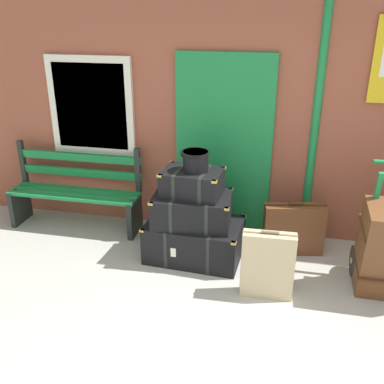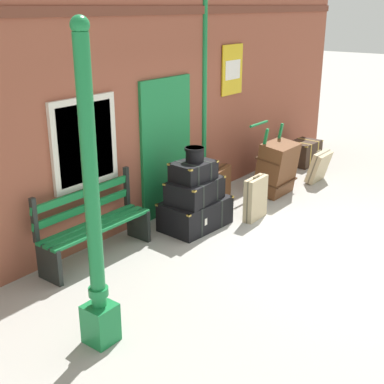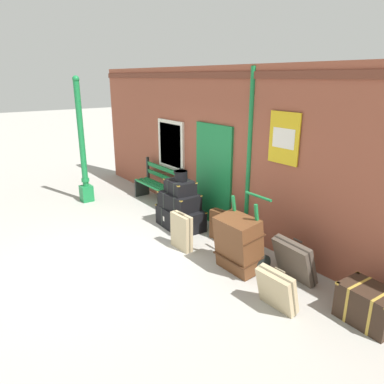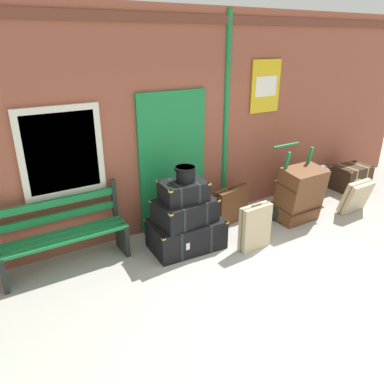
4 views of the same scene
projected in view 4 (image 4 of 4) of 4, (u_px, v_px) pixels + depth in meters
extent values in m
plane|color=#A3A099|center=(301.00, 302.00, 4.19)|extent=(60.00, 60.00, 0.00)
cube|color=brown|center=(183.00, 122.00, 5.61)|extent=(10.40, 0.30, 3.20)
cube|color=brown|center=(189.00, 18.00, 4.94)|extent=(10.40, 0.03, 0.12)
cube|color=#197A3D|center=(173.00, 162.00, 5.54)|extent=(1.10, 0.05, 2.10)
cube|color=#0F4924|center=(173.00, 162.00, 5.53)|extent=(0.06, 0.02, 2.10)
cube|color=silver|center=(62.00, 152.00, 4.62)|extent=(1.04, 0.06, 1.16)
cube|color=silver|center=(62.00, 153.00, 4.61)|extent=(0.88, 0.02, 1.00)
cylinder|color=#197A3D|center=(226.00, 119.00, 5.83)|extent=(0.09, 0.09, 3.14)
cube|color=gold|center=(266.00, 86.00, 6.02)|extent=(0.60, 0.02, 0.84)
cube|color=white|center=(266.00, 86.00, 6.00)|extent=(0.44, 0.01, 0.32)
cube|color=#197A3D|center=(67.00, 241.00, 4.55)|extent=(1.60, 0.09, 0.04)
cube|color=#197A3D|center=(65.00, 237.00, 4.66)|extent=(1.60, 0.09, 0.04)
cube|color=#197A3D|center=(62.00, 232.00, 4.77)|extent=(1.60, 0.09, 0.04)
cube|color=#197A3D|center=(58.00, 216.00, 4.74)|extent=(1.60, 0.05, 0.10)
cube|color=#197A3D|center=(56.00, 202.00, 4.67)|extent=(1.60, 0.05, 0.10)
cube|color=black|center=(2.00, 270.00, 4.38)|extent=(0.06, 0.40, 0.45)
cube|color=black|center=(122.00, 237.00, 5.12)|extent=(0.06, 0.40, 0.45)
cube|color=black|center=(114.00, 198.00, 5.08)|extent=(0.06, 0.06, 0.56)
cube|color=black|center=(186.00, 234.00, 5.22)|extent=(1.04, 0.70, 0.42)
cube|color=black|center=(172.00, 237.00, 5.12)|extent=(0.08, 0.65, 0.43)
cube|color=black|center=(200.00, 230.00, 5.32)|extent=(0.08, 0.65, 0.43)
cube|color=#B79338|center=(163.00, 239.00, 4.69)|extent=(0.05, 0.05, 0.02)
cube|color=#B79338|center=(227.00, 223.00, 5.11)|extent=(0.05, 0.05, 0.02)
cube|color=#B79338|center=(146.00, 220.00, 5.18)|extent=(0.05, 0.05, 0.02)
cube|color=#B79338|center=(205.00, 207.00, 5.60)|extent=(0.05, 0.05, 0.02)
cube|color=silver|center=(197.00, 243.00, 4.98)|extent=(0.36, 0.01, 0.10)
cube|color=black|center=(185.00, 211.00, 5.06)|extent=(0.83, 0.58, 0.32)
cube|color=black|center=(174.00, 214.00, 4.97)|extent=(0.06, 0.55, 0.33)
cube|color=black|center=(196.00, 208.00, 5.16)|extent=(0.06, 0.55, 0.33)
cube|color=#B79338|center=(171.00, 215.00, 4.62)|extent=(0.05, 0.05, 0.02)
cube|color=#B79338|center=(218.00, 201.00, 5.02)|extent=(0.05, 0.05, 0.02)
cube|color=#B79338|center=(151.00, 201.00, 5.00)|extent=(0.05, 0.05, 0.02)
cube|color=#B79338|center=(197.00, 189.00, 5.40)|extent=(0.05, 0.05, 0.02)
cube|color=black|center=(183.00, 191.00, 4.97)|extent=(0.63, 0.48, 0.26)
cube|color=black|center=(174.00, 193.00, 4.91)|extent=(0.07, 0.45, 0.27)
cube|color=black|center=(192.00, 189.00, 5.03)|extent=(0.07, 0.45, 0.27)
cube|color=#B79338|center=(171.00, 191.00, 4.64)|extent=(0.05, 0.05, 0.02)
cube|color=#B79338|center=(209.00, 184.00, 4.88)|extent=(0.05, 0.05, 0.02)
cube|color=#B79338|center=(158.00, 181.00, 4.97)|extent=(0.05, 0.05, 0.02)
cube|color=#B79338|center=(195.00, 175.00, 5.21)|extent=(0.05, 0.05, 0.02)
cylinder|color=black|center=(186.00, 174.00, 4.90)|extent=(0.26, 0.26, 0.21)
cylinder|color=black|center=(185.00, 168.00, 4.86)|extent=(0.28, 0.28, 0.04)
cube|color=black|center=(297.00, 220.00, 6.05)|extent=(0.56, 0.28, 0.03)
cube|color=#197A3D|center=(281.00, 186.00, 5.87)|extent=(0.04, 0.25, 1.19)
cube|color=#197A3D|center=(303.00, 180.00, 6.11)|extent=(0.04, 0.25, 1.19)
cylinder|color=#197A3D|center=(286.00, 145.00, 5.93)|extent=(0.54, 0.04, 0.04)
cylinder|color=black|center=(273.00, 211.00, 6.05)|extent=(0.04, 0.32, 0.32)
cylinder|color=#B79338|center=(273.00, 211.00, 6.05)|extent=(0.07, 0.06, 0.06)
cylinder|color=black|center=(300.00, 202.00, 6.36)|extent=(0.04, 0.32, 0.32)
cylinder|color=#B79338|center=(300.00, 202.00, 6.36)|extent=(0.07, 0.06, 0.06)
cube|color=brown|center=(300.00, 194.00, 5.90)|extent=(0.68, 0.55, 0.93)
cube|color=#432715|center=(298.00, 205.00, 5.97)|extent=(0.70, 0.46, 0.08)
cube|color=#432715|center=(301.00, 183.00, 5.82)|extent=(0.70, 0.46, 0.08)
cube|color=brown|center=(231.00, 205.00, 5.95)|extent=(0.68, 0.30, 0.57)
cylinder|color=#3A2112|center=(232.00, 187.00, 5.83)|extent=(0.16, 0.06, 0.03)
cube|color=#351E10|center=(231.00, 205.00, 5.95)|extent=(0.66, 0.16, 0.59)
cube|color=tan|center=(255.00, 227.00, 5.15)|extent=(0.49, 0.16, 0.66)
cylinder|color=#71644C|center=(257.00, 205.00, 5.02)|extent=(0.16, 0.03, 0.03)
cube|color=brown|center=(255.00, 227.00, 5.15)|extent=(0.50, 0.04, 0.67)
cube|color=#51473D|center=(307.00, 184.00, 6.68)|extent=(0.70, 0.42, 0.66)
cylinder|color=#302A24|center=(307.00, 167.00, 6.59)|extent=(0.16, 0.04, 0.03)
cube|color=#2C2721|center=(307.00, 184.00, 6.68)|extent=(0.70, 0.29, 0.62)
cube|color=tan|center=(356.00, 197.00, 6.25)|extent=(0.55, 0.32, 0.58)
cylinder|color=#71644C|center=(357.00, 180.00, 6.16)|extent=(0.16, 0.03, 0.03)
cube|color=brown|center=(356.00, 197.00, 6.25)|extent=(0.56, 0.18, 0.56)
cube|color=#332319|center=(351.00, 177.00, 7.26)|extent=(0.70, 0.51, 0.48)
cube|color=#B79338|center=(346.00, 179.00, 7.19)|extent=(0.06, 0.49, 0.49)
cube|color=#B79338|center=(356.00, 176.00, 7.33)|extent=(0.06, 0.49, 0.49)
cube|color=#B79338|center=(351.00, 172.00, 6.85)|extent=(0.05, 0.05, 0.02)
cube|color=#B79338|center=(373.00, 167.00, 7.14)|extent=(0.05, 0.05, 0.02)
cube|color=#B79338|center=(332.00, 166.00, 7.21)|extent=(0.05, 0.05, 0.02)
cube|color=#B79338|center=(354.00, 161.00, 7.50)|extent=(0.05, 0.05, 0.02)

